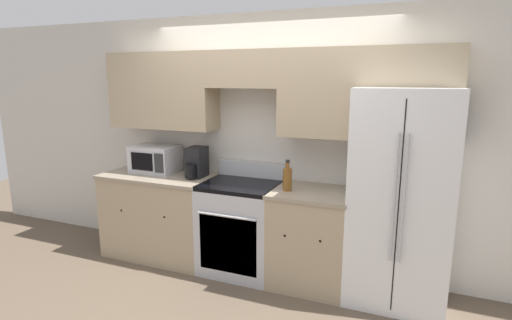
{
  "coord_description": "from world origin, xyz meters",
  "views": [
    {
      "loc": [
        1.43,
        -3.19,
        1.96
      ],
      "look_at": [
        -0.0,
        0.31,
        1.18
      ],
      "focal_mm": 28.0,
      "sensor_mm": 36.0,
      "label": 1
    }
  ],
  "objects_px": {
    "bottle": "(287,179)",
    "refrigerator": "(401,197)",
    "oven_range": "(241,227)",
    "microwave": "(155,159)"
  },
  "relations": [
    {
      "from": "oven_range",
      "to": "bottle",
      "type": "distance_m",
      "value": 0.77
    },
    {
      "from": "refrigerator",
      "to": "bottle",
      "type": "distance_m",
      "value": 1.01
    },
    {
      "from": "bottle",
      "to": "refrigerator",
      "type": "bearing_deg",
      "value": 7.52
    },
    {
      "from": "microwave",
      "to": "bottle",
      "type": "relative_size",
      "value": 1.71
    },
    {
      "from": "oven_range",
      "to": "bottle",
      "type": "relative_size",
      "value": 3.76
    },
    {
      "from": "microwave",
      "to": "bottle",
      "type": "xyz_separation_m",
      "value": [
        1.59,
        -0.16,
        -0.03
      ]
    },
    {
      "from": "oven_range",
      "to": "bottle",
      "type": "bearing_deg",
      "value": -7.8
    },
    {
      "from": "oven_range",
      "to": "microwave",
      "type": "height_order",
      "value": "microwave"
    },
    {
      "from": "oven_range",
      "to": "refrigerator",
      "type": "xyz_separation_m",
      "value": [
        1.5,
        0.06,
        0.47
      ]
    },
    {
      "from": "oven_range",
      "to": "microwave",
      "type": "relative_size",
      "value": 2.2
    }
  ]
}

